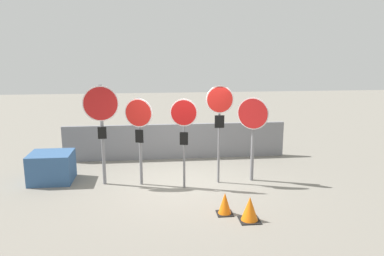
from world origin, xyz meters
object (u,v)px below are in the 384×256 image
object	(u,v)px
stop_sign_0	(101,116)
stop_sign_3	(220,111)
stop_sign_1	(139,124)
traffic_cone_0	(225,204)
stop_sign_2	(184,122)
storage_crate	(52,167)
stop_sign_4	(253,124)
traffic_cone_1	(250,209)

from	to	relation	value
stop_sign_0	stop_sign_3	xyz separation A→B (m)	(2.94, -0.20, 0.10)
stop_sign_1	traffic_cone_0	distance (m)	2.98
stop_sign_2	storage_crate	world-z (taller)	stop_sign_2
stop_sign_2	traffic_cone_0	bearing A→B (deg)	-54.67
stop_sign_4	storage_crate	bearing A→B (deg)	-153.58
stop_sign_3	stop_sign_4	size ratio (longest dim) A/B	1.14
stop_sign_0	stop_sign_4	size ratio (longest dim) A/B	1.15
stop_sign_1	traffic_cone_1	size ratio (longest dim) A/B	4.40
stop_sign_1	stop_sign_0	bearing A→B (deg)	-167.91
traffic_cone_0	storage_crate	bearing A→B (deg)	149.50
storage_crate	traffic_cone_1	bearing A→B (deg)	-31.43
stop_sign_2	traffic_cone_1	size ratio (longest dim) A/B	4.41
traffic_cone_1	storage_crate	size ratio (longest dim) A/B	0.48
storage_crate	stop_sign_0	bearing A→B (deg)	-15.71
stop_sign_2	traffic_cone_0	distance (m)	2.28
stop_sign_1	traffic_cone_1	world-z (taller)	stop_sign_1
stop_sign_2	stop_sign_4	world-z (taller)	stop_sign_2
stop_sign_4	storage_crate	size ratio (longest dim) A/B	2.07
stop_sign_3	storage_crate	distance (m)	4.64
stop_sign_1	traffic_cone_0	bearing A→B (deg)	-27.31
stop_sign_0	stop_sign_1	world-z (taller)	stop_sign_0
traffic_cone_1	storage_crate	bearing A→B (deg)	148.57
stop_sign_2	traffic_cone_1	xyz separation A→B (m)	(1.17, -1.96, -1.43)
stop_sign_3	traffic_cone_0	bearing A→B (deg)	-94.15
stop_sign_1	stop_sign_2	size ratio (longest dim) A/B	1.00
stop_sign_0	stop_sign_4	xyz separation A→B (m)	(3.83, -0.12, -0.27)
stop_sign_0	stop_sign_1	distance (m)	0.96
traffic_cone_0	storage_crate	world-z (taller)	storage_crate
stop_sign_0	stop_sign_2	world-z (taller)	stop_sign_0
stop_sign_3	stop_sign_1	bearing A→B (deg)	179.72
stop_sign_4	stop_sign_0	bearing A→B (deg)	-149.78
stop_sign_3	traffic_cone_0	world-z (taller)	stop_sign_3
stop_sign_3	stop_sign_4	distance (m)	0.96
stop_sign_1	stop_sign_4	bearing A→B (deg)	19.32
storage_crate	stop_sign_1	bearing A→B (deg)	-12.42
stop_sign_4	traffic_cone_0	world-z (taller)	stop_sign_4
stop_sign_0	storage_crate	xyz separation A→B (m)	(-1.40, 0.39, -1.42)
stop_sign_0	traffic_cone_1	distance (m)	4.29
stop_sign_4	stop_sign_1	bearing A→B (deg)	-148.02
stop_sign_1	traffic_cone_0	xyz separation A→B (m)	(1.82, -1.93, -1.37)
stop_sign_0	stop_sign_4	distance (m)	3.84
stop_sign_4	stop_sign_3	bearing A→B (deg)	-143.17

